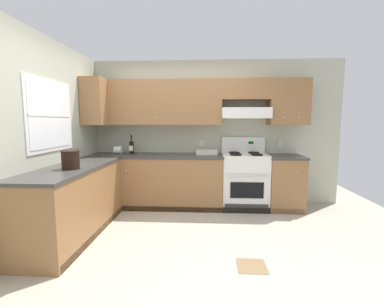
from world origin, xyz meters
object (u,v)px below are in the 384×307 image
at_px(stove, 244,180).
at_px(bucket, 71,159).
at_px(bowl, 207,153).
at_px(wine_bottle, 132,146).
at_px(paper_towel_roll, 118,150).

height_order(stove, bucket, stove).
xyz_separation_m(stove, bowl, (-0.65, 0.08, 0.46)).
relative_size(bowl, bucket, 1.61).
relative_size(stove, wine_bottle, 3.57).
xyz_separation_m(wine_bottle, paper_towel_roll, (-0.24, -0.01, -0.06)).
relative_size(stove, paper_towel_roll, 9.00).
relative_size(stove, bucket, 5.32).
bearing_deg(bowl, bucket, -136.88).
xyz_separation_m(stove, bucket, (-2.27, -1.44, 0.55)).
bearing_deg(bowl, wine_bottle, 179.19).
bearing_deg(stove, bucket, -147.61).
height_order(bowl, paper_towel_roll, paper_towel_roll).
relative_size(bucket, paper_towel_roll, 1.69).
height_order(stove, wine_bottle, wine_bottle).
distance_m(stove, wine_bottle, 2.05).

